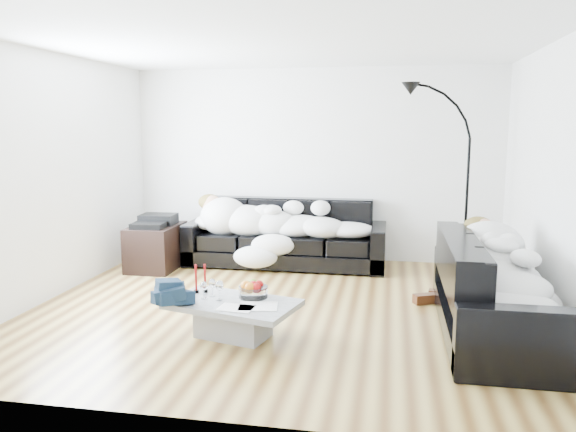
% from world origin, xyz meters
% --- Properties ---
extents(ground, '(5.00, 5.00, 0.00)m').
position_xyz_m(ground, '(0.00, 0.00, 0.00)').
color(ground, brown).
rests_on(ground, ground).
extents(wall_back, '(5.00, 0.02, 2.60)m').
position_xyz_m(wall_back, '(0.00, 2.25, 1.30)').
color(wall_back, silver).
rests_on(wall_back, ground).
extents(wall_left, '(0.02, 4.50, 2.60)m').
position_xyz_m(wall_left, '(-2.50, 0.00, 1.30)').
color(wall_left, silver).
rests_on(wall_left, ground).
extents(wall_right, '(0.02, 4.50, 2.60)m').
position_xyz_m(wall_right, '(2.50, 0.00, 1.30)').
color(wall_right, silver).
rests_on(wall_right, ground).
extents(ceiling, '(5.00, 5.00, 0.00)m').
position_xyz_m(ceiling, '(0.00, 0.00, 2.60)').
color(ceiling, white).
rests_on(ceiling, ground).
extents(sofa_back, '(2.61, 0.90, 0.85)m').
position_xyz_m(sofa_back, '(-0.30, 1.78, 0.43)').
color(sofa_back, black).
rests_on(sofa_back, ground).
extents(sofa_right, '(0.91, 2.12, 0.86)m').
position_xyz_m(sofa_right, '(1.98, -0.38, 0.43)').
color(sofa_right, black).
rests_on(sofa_right, ground).
extents(sleeper_back, '(2.21, 0.76, 0.44)m').
position_xyz_m(sleeper_back, '(-0.30, 1.73, 0.64)').
color(sleeper_back, white).
rests_on(sleeper_back, sofa_back).
extents(sleeper_right, '(0.77, 1.82, 0.45)m').
position_xyz_m(sleeper_right, '(1.98, -0.38, 0.64)').
color(sleeper_right, white).
rests_on(sleeper_right, sofa_right).
extents(teal_cushion, '(0.42, 0.38, 0.20)m').
position_xyz_m(teal_cushion, '(1.92, 0.28, 0.72)').
color(teal_cushion, '#0F5569').
rests_on(teal_cushion, sofa_right).
extents(coffee_table, '(1.22, 0.89, 0.32)m').
position_xyz_m(coffee_table, '(-0.28, -0.84, 0.16)').
color(coffee_table, '#939699').
rests_on(coffee_table, ground).
extents(fruit_bowl, '(0.29, 0.29, 0.16)m').
position_xyz_m(fruit_bowl, '(-0.13, -0.69, 0.40)').
color(fruit_bowl, white).
rests_on(fruit_bowl, coffee_table).
extents(wine_glass_a, '(0.08, 0.08, 0.16)m').
position_xyz_m(wine_glass_a, '(-0.50, -0.73, 0.40)').
color(wine_glass_a, white).
rests_on(wine_glass_a, coffee_table).
extents(wine_glass_b, '(0.07, 0.07, 0.15)m').
position_xyz_m(wine_glass_b, '(-0.55, -0.81, 0.40)').
color(wine_glass_b, white).
rests_on(wine_glass_b, coffee_table).
extents(wine_glass_c, '(0.08, 0.08, 0.17)m').
position_xyz_m(wine_glass_c, '(-0.40, -0.83, 0.41)').
color(wine_glass_c, white).
rests_on(wine_glass_c, coffee_table).
extents(candle_left, '(0.05, 0.05, 0.26)m').
position_xyz_m(candle_left, '(-0.68, -0.66, 0.45)').
color(candle_left, maroon).
rests_on(candle_left, coffee_table).
extents(candle_right, '(0.06, 0.06, 0.26)m').
position_xyz_m(candle_right, '(-0.60, -0.62, 0.45)').
color(candle_right, maroon).
rests_on(candle_right, coffee_table).
extents(newspaper_a, '(0.36, 0.29, 0.01)m').
position_xyz_m(newspaper_a, '(-0.03, -0.94, 0.33)').
color(newspaper_a, silver).
rests_on(newspaper_a, coffee_table).
extents(newspaper_b, '(0.31, 0.23, 0.01)m').
position_xyz_m(newspaper_b, '(-0.20, -1.02, 0.33)').
color(newspaper_b, silver).
rests_on(newspaper_b, coffee_table).
extents(navy_jacket, '(0.42, 0.39, 0.16)m').
position_xyz_m(navy_jacket, '(-0.75, -1.04, 0.48)').
color(navy_jacket, black).
rests_on(navy_jacket, coffee_table).
extents(shoes, '(0.56, 0.47, 0.11)m').
position_xyz_m(shoes, '(1.53, 0.50, 0.06)').
color(shoes, '#472311').
rests_on(shoes, ground).
extents(av_cabinet, '(0.57, 0.83, 0.56)m').
position_xyz_m(av_cabinet, '(-1.92, 1.29, 0.28)').
color(av_cabinet, black).
rests_on(av_cabinet, ground).
extents(stereo, '(0.46, 0.36, 0.13)m').
position_xyz_m(stereo, '(-1.92, 1.29, 0.63)').
color(stereo, black).
rests_on(stereo, av_cabinet).
extents(floor_lamp, '(0.81, 0.57, 2.07)m').
position_xyz_m(floor_lamp, '(1.96, 1.64, 1.03)').
color(floor_lamp, black).
rests_on(floor_lamp, ground).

